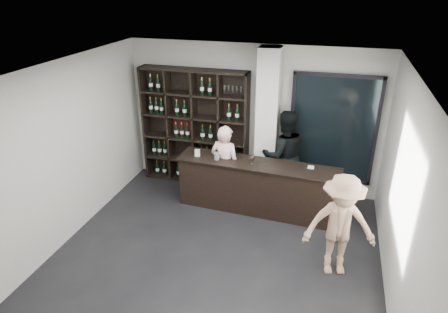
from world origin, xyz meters
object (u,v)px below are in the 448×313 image
(tasting_counter, at_px, (257,187))
(taster_pink, at_px, (225,166))
(customer, at_px, (340,226))
(taster_black, at_px, (284,155))
(wine_shelf, at_px, (195,128))

(tasting_counter, height_order, taster_pink, taster_pink)
(tasting_counter, relative_size, customer, 1.85)
(taster_pink, height_order, taster_black, taster_black)
(wine_shelf, xyz_separation_m, customer, (2.95, -2.17, -0.40))
(wine_shelf, height_order, customer, wine_shelf)
(tasting_counter, distance_m, customer, 2.02)
(wine_shelf, height_order, taster_black, wine_shelf)
(wine_shelf, relative_size, taster_black, 1.34)
(customer, bearing_deg, taster_black, 106.75)
(taster_black, xyz_separation_m, customer, (1.09, -2.00, -0.10))
(wine_shelf, distance_m, taster_pink, 1.18)
(taster_pink, relative_size, taster_black, 0.88)
(taster_black, bearing_deg, taster_pink, 5.49)
(wine_shelf, xyz_separation_m, taster_pink, (0.84, -0.72, -0.41))
(tasting_counter, bearing_deg, taster_black, 62.56)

